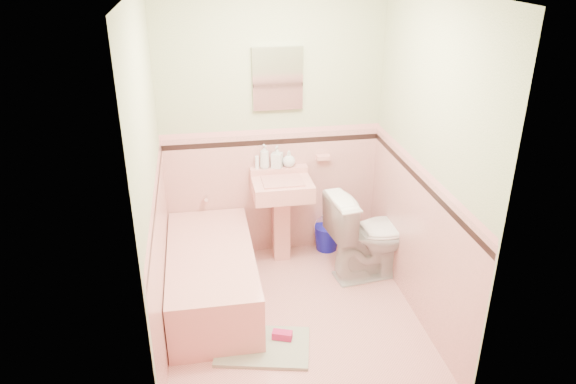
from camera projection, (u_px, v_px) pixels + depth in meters
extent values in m
plane|color=#E8A098|center=(293.00, 316.00, 4.46)|extent=(2.20, 2.20, 0.00)
plane|color=beige|center=(272.00, 128.00, 4.92)|extent=(2.50, 0.00, 2.50)
plane|color=beige|center=(330.00, 253.00, 2.95)|extent=(2.50, 0.00, 2.50)
plane|color=beige|center=(152.00, 184.00, 3.78)|extent=(0.00, 2.50, 2.50)
plane|color=beige|center=(425.00, 166.00, 4.09)|extent=(0.00, 2.50, 2.50)
plane|color=#EBA59D|center=(273.00, 194.00, 5.18)|extent=(2.00, 0.00, 2.00)
plane|color=#EBA59D|center=(326.00, 347.00, 3.23)|extent=(2.00, 0.00, 2.00)
plane|color=#EBA59D|center=(162.00, 264.00, 4.05)|extent=(0.00, 2.20, 2.20)
plane|color=#EBA59D|center=(415.00, 242.00, 4.36)|extent=(0.00, 2.20, 2.20)
plane|color=black|center=(272.00, 142.00, 4.95)|extent=(2.00, 0.00, 2.00)
plane|color=black|center=(329.00, 272.00, 3.02)|extent=(2.00, 0.00, 2.00)
plane|color=black|center=(156.00, 201.00, 3.83)|extent=(0.00, 2.20, 2.20)
plane|color=black|center=(421.00, 182.00, 4.14)|extent=(0.00, 2.20, 2.20)
plane|color=pink|center=(272.00, 132.00, 4.91)|extent=(2.00, 0.00, 2.00)
plane|color=pink|center=(329.00, 256.00, 2.98)|extent=(2.00, 0.00, 2.00)
plane|color=pink|center=(155.00, 188.00, 3.79)|extent=(0.00, 2.20, 2.20)
plane|color=pink|center=(423.00, 170.00, 4.09)|extent=(0.00, 2.20, 2.20)
cube|color=#E3938B|center=(212.00, 278.00, 4.56)|extent=(0.70, 1.50, 0.45)
cylinder|color=silver|center=(206.00, 197.00, 5.03)|extent=(0.04, 0.12, 0.04)
cylinder|color=silver|center=(279.00, 162.00, 4.96)|extent=(0.02, 0.02, 0.10)
cube|color=white|center=(278.00, 79.00, 4.71)|extent=(0.44, 0.04, 0.55)
cube|color=#E3938B|center=(323.00, 157.00, 5.08)|extent=(0.12, 0.07, 0.04)
imported|color=#B2B2B2|center=(264.00, 156.00, 4.95)|extent=(0.11, 0.11, 0.22)
imported|color=#B2B2B2|center=(277.00, 157.00, 4.98)|extent=(0.12, 0.12, 0.20)
imported|color=#B2B2B2|center=(289.00, 159.00, 5.00)|extent=(0.14, 0.14, 0.15)
cylinder|color=white|center=(257.00, 162.00, 4.96)|extent=(0.04, 0.04, 0.12)
imported|color=white|center=(373.00, 234.00, 4.85)|extent=(0.86, 0.56, 0.82)
cube|color=#9BAC8F|center=(263.00, 346.00, 4.10)|extent=(0.77, 0.60, 0.03)
cube|color=#BF1E59|center=(282.00, 335.00, 4.15)|extent=(0.17, 0.12, 0.06)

